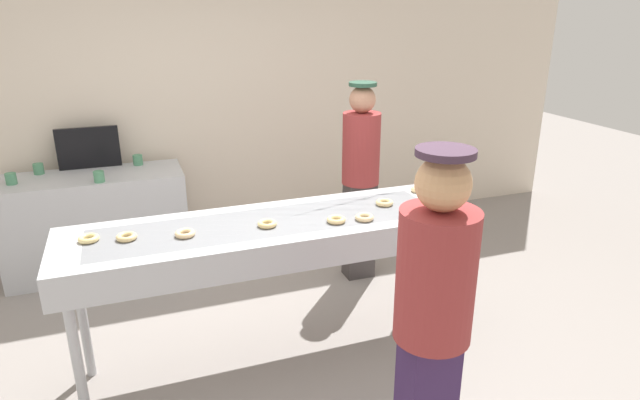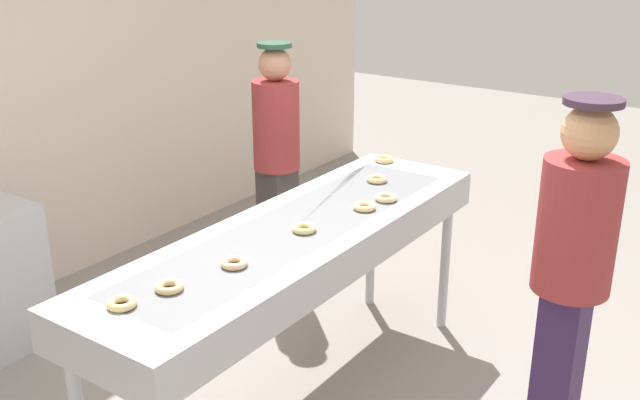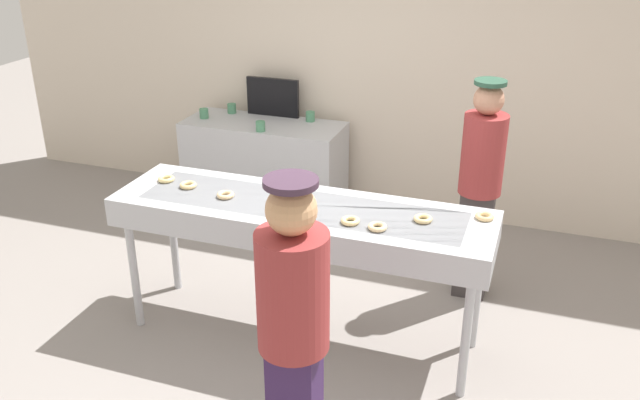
{
  "view_description": "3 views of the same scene",
  "coord_description": "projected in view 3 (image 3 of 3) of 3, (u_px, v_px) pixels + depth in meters",
  "views": [
    {
      "loc": [
        -0.76,
        -2.95,
        2.22
      ],
      "look_at": [
        0.35,
        0.07,
        1.06
      ],
      "focal_mm": 30.51,
      "sensor_mm": 36.0,
      "label": 1
    },
    {
      "loc": [
        -2.57,
        -1.95,
        2.33
      ],
      "look_at": [
        0.17,
        -0.01,
        1.08
      ],
      "focal_mm": 41.07,
      "sensor_mm": 36.0,
      "label": 2
    },
    {
      "loc": [
        1.4,
        -3.62,
        2.78
      ],
      "look_at": [
        0.14,
        -0.03,
        1.06
      ],
      "focal_mm": 37.81,
      "sensor_mm": 36.0,
      "label": 3
    }
  ],
  "objects": [
    {
      "name": "back_wall",
      "position": [
        391.0,
        41.0,
        5.99
      ],
      "size": [
        8.0,
        0.12,
        3.21
      ],
      "primitive_type": "cube",
      "color": "beige",
      "rests_on": "ground"
    },
    {
      "name": "prep_counter",
      "position": [
        265.0,
        166.0,
        6.41
      ],
      "size": [
        1.49,
        0.59,
        0.86
      ],
      "primitive_type": "cube",
      "color": "#B7BABF",
      "rests_on": "ground"
    },
    {
      "name": "plain_donut_5",
      "position": [
        188.0,
        185.0,
        4.53
      ],
      "size": [
        0.15,
        0.15,
        0.03
      ],
      "primitive_type": "torus",
      "rotation": [
        0.0,
        0.0,
        2.66
      ],
      "color": "#ECCA85",
      "rests_on": "fryer_conveyor"
    },
    {
      "name": "plain_donut_0",
      "position": [
        292.0,
        206.0,
        4.22
      ],
      "size": [
        0.14,
        0.14,
        0.03
      ],
      "primitive_type": "torus",
      "rotation": [
        0.0,
        0.0,
        1.34
      ],
      "color": "#F3D085",
      "rests_on": "fryer_conveyor"
    },
    {
      "name": "plain_donut_3",
      "position": [
        350.0,
        221.0,
        4.03
      ],
      "size": [
        0.16,
        0.16,
        0.03
      ],
      "primitive_type": "torus",
      "rotation": [
        0.0,
        0.0,
        0.56
      ],
      "color": "#F6D48B",
      "rests_on": "fryer_conveyor"
    },
    {
      "name": "plain_donut_4",
      "position": [
        226.0,
        195.0,
        4.38
      ],
      "size": [
        0.16,
        0.16,
        0.03
      ],
      "primitive_type": "torus",
      "rotation": [
        0.0,
        0.0,
        0.92
      ],
      "color": "#F3CB92",
      "rests_on": "fryer_conveyor"
    },
    {
      "name": "plain_donut_2",
      "position": [
        423.0,
        219.0,
        4.06
      ],
      "size": [
        0.13,
        0.13,
        0.03
      ],
      "primitive_type": "torus",
      "rotation": [
        0.0,
        0.0,
        0.17
      ],
      "color": "#EECE8B",
      "rests_on": "fryer_conveyor"
    },
    {
      "name": "customer_waiting",
      "position": [
        293.0,
        322.0,
        3.14
      ],
      "size": [
        0.34,
        0.34,
        1.69
      ],
      "rotation": [
        0.0,
        0.0,
        -0.19
      ],
      "color": "#36204A",
      "rests_on": "ground"
    },
    {
      "name": "ground_plane",
      "position": [
        302.0,
        334.0,
        4.68
      ],
      "size": [
        16.0,
        16.0,
        0.0
      ],
      "primitive_type": "plane",
      "color": "gray"
    },
    {
      "name": "fryer_conveyor",
      "position": [
        301.0,
        219.0,
        4.31
      ],
      "size": [
        2.46,
        0.68,
        0.99
      ],
      "color": "#B7BABF",
      "rests_on": "ground"
    },
    {
      "name": "paper_cup_0",
      "position": [
        232.0,
        108.0,
        6.5
      ],
      "size": [
        0.08,
        0.08,
        0.09
      ],
      "primitive_type": "cylinder",
      "color": "#4C8C66",
      "rests_on": "prep_counter"
    },
    {
      "name": "paper_cup_3",
      "position": [
        260.0,
        126.0,
        6.0
      ],
      "size": [
        0.08,
        0.08,
        0.09
      ],
      "primitive_type": "cylinder",
      "color": "#4C8C66",
      "rests_on": "prep_counter"
    },
    {
      "name": "plain_donut_7",
      "position": [
        485.0,
        216.0,
        4.09
      ],
      "size": [
        0.15,
        0.15,
        0.03
      ],
      "primitive_type": "torus",
      "rotation": [
        0.0,
        0.0,
        1.99
      ],
      "color": "#F3CC89",
      "rests_on": "fryer_conveyor"
    },
    {
      "name": "worker_baker",
      "position": [
        480.0,
        182.0,
        4.8
      ],
      "size": [
        0.31,
        0.31,
        1.66
      ],
      "rotation": [
        0.0,
        0.0,
        3.44
      ],
      "color": "#3C3635",
      "rests_on": "ground"
    },
    {
      "name": "plain_donut_6",
      "position": [
        377.0,
        227.0,
        3.96
      ],
      "size": [
        0.14,
        0.14,
        0.03
      ],
      "primitive_type": "torus",
      "rotation": [
        0.0,
        0.0,
        1.26
      ],
      "color": "beige",
      "rests_on": "fryer_conveyor"
    },
    {
      "name": "menu_display",
      "position": [
        273.0,
        97.0,
        6.37
      ],
      "size": [
        0.52,
        0.04,
        0.36
      ],
      "primitive_type": "cube",
      "color": "black",
      "rests_on": "prep_counter"
    },
    {
      "name": "paper_cup_1",
      "position": [
        310.0,
        116.0,
        6.26
      ],
      "size": [
        0.08,
        0.08,
        0.09
      ],
      "primitive_type": "cylinder",
      "color": "#4C8C66",
      "rests_on": "prep_counter"
    },
    {
      "name": "plain_donut_1",
      "position": [
        166.0,
        179.0,
        4.63
      ],
      "size": [
        0.15,
        0.15,
        0.03
      ],
      "primitive_type": "torus",
      "rotation": [
        0.0,
        0.0,
        2.69
      ],
      "color": "#F2D587",
      "rests_on": "fryer_conveyor"
    },
    {
      "name": "paper_cup_2",
      "position": [
        204.0,
        113.0,
        6.35
      ],
      "size": [
        0.08,
        0.08,
        0.09
      ],
      "primitive_type": "cylinder",
      "color": "#4C8C66",
      "rests_on": "prep_counter"
    }
  ]
}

